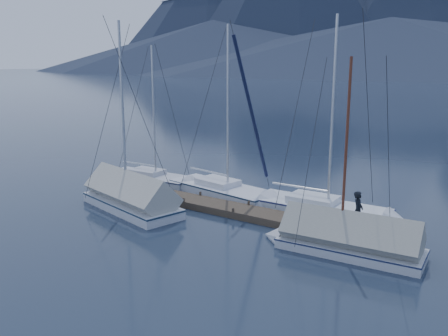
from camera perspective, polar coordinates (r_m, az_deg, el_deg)
The scene contains 9 objects.
ground at distance 22.04m, azimuth -2.97°, elevation -6.53°, with size 1000.00×1000.00×0.00m, color black.
dock at distance 23.54m, azimuth 0.00°, elevation -4.97°, with size 18.00×1.50×0.54m.
mooring_posts at distance 23.74m, azimuth -1.00°, elevation -4.21°, with size 15.12×1.52×0.35m.
sailboat_open_left at distance 29.18m, azimuth -7.47°, elevation -1.51°, with size 6.91×2.93×9.02m.
sailboat_open_mid at distance 25.91m, azimuth 1.31°, elevation -3.17°, with size 7.84×3.50×10.06m.
sailboat_open_right at distance 23.39m, azimuth 13.62°, elevation -5.27°, with size 7.79×3.33×10.25m.
sailboat_covered_near at distance 19.18m, azimuth 13.50°, elevation -8.54°, with size 6.46×2.74×8.25m.
sailboat_covered_far at distance 24.58m, azimuth -11.79°, elevation -3.56°, with size 7.46×3.71×10.05m.
person at distance 20.54m, azimuth 15.81°, elevation -4.99°, with size 0.61×0.40×1.67m, color black.
Camera 1 is at (12.73, -16.49, 7.20)m, focal length 38.00 mm.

